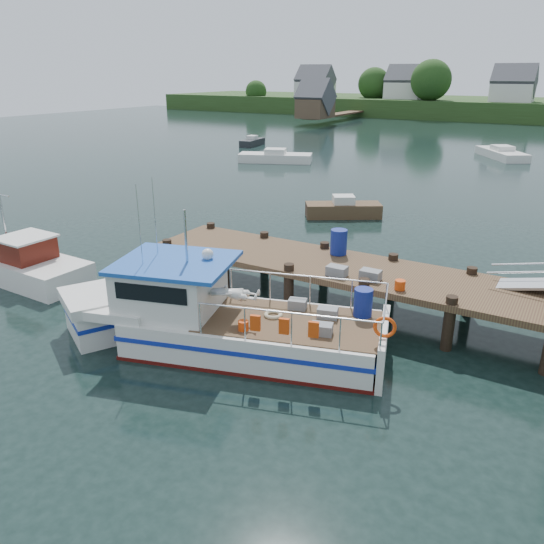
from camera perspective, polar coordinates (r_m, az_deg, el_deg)
The scene contains 7 objects.
ground_plane at distance 18.02m, azimuth 5.18°, elevation -2.99°, with size 160.00×160.00×0.00m, color black.
lobster_boat at distance 14.74m, azimuth -6.40°, elevation -5.09°, with size 9.54×5.00×4.63m.
work_boat at distance 21.88m, azimuth -25.74°, elevation 0.90°, with size 6.79×2.20×3.58m.
moored_rowboat at distance 28.47m, azimuth 7.67°, elevation 6.74°, with size 4.03×3.22×1.14m.
moored_a at distance 46.07m, azimuth 0.37°, elevation 12.26°, with size 6.45×4.25×1.13m.
moored_d at distance 52.51m, azimuth 23.47°, elevation 11.63°, with size 5.34×6.52×1.09m.
moored_e at distance 56.76m, azimuth -2.13°, elevation 13.82°, with size 1.74×3.86×1.03m.
Camera 1 is at (6.99, -14.95, 7.23)m, focal length 35.00 mm.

